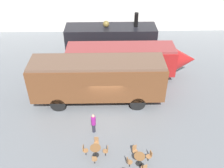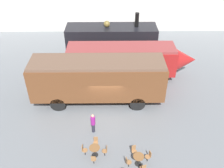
{
  "view_description": "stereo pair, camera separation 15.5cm",
  "coord_description": "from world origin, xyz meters",
  "px_view_note": "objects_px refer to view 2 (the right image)",
  "views": [
    {
      "loc": [
        0.14,
        -15.71,
        13.64
      ],
      "look_at": [
        0.48,
        1.0,
        1.6
      ],
      "focal_mm": 40.0,
      "sensor_mm": 36.0,
      "label": 1
    },
    {
      "loc": [
        0.3,
        -15.71,
        13.64
      ],
      "look_at": [
        0.48,
        1.0,
        1.6
      ],
      "focal_mm": 40.0,
      "sensor_mm": 36.0,
      "label": 2
    }
  ],
  "objects_px": {
    "streamlined_locomotive": "(130,59)",
    "passenger_coach_wooden": "(98,78)",
    "steam_locomotive": "(111,39)",
    "cafe_chair_0": "(84,150)",
    "cafe_table_mid": "(138,158)",
    "visitor_person": "(93,123)",
    "cafe_table_near": "(95,150)"
  },
  "relations": [
    {
      "from": "passenger_coach_wooden",
      "to": "steam_locomotive",
      "type": "bearing_deg",
      "value": 80.92
    },
    {
      "from": "cafe_table_near",
      "to": "cafe_chair_0",
      "type": "bearing_deg",
      "value": 176.75
    },
    {
      "from": "cafe_chair_0",
      "to": "cafe_table_near",
      "type": "bearing_deg",
      "value": 0.0
    },
    {
      "from": "streamlined_locomotive",
      "to": "cafe_chair_0",
      "type": "distance_m",
      "value": 10.11
    },
    {
      "from": "visitor_person",
      "to": "streamlined_locomotive",
      "type": "bearing_deg",
      "value": 66.85
    },
    {
      "from": "passenger_coach_wooden",
      "to": "cafe_chair_0",
      "type": "relative_size",
      "value": 12.27
    },
    {
      "from": "cafe_chair_0",
      "to": "visitor_person",
      "type": "xyz_separation_m",
      "value": [
        0.53,
        2.11,
        0.4
      ]
    },
    {
      "from": "cafe_chair_0",
      "to": "streamlined_locomotive",
      "type": "bearing_deg",
      "value": 72.07
    },
    {
      "from": "cafe_table_mid",
      "to": "visitor_person",
      "type": "bearing_deg",
      "value": 136.39
    },
    {
      "from": "cafe_table_near",
      "to": "visitor_person",
      "type": "relative_size",
      "value": 0.45
    },
    {
      "from": "cafe_table_near",
      "to": "cafe_table_mid",
      "type": "bearing_deg",
      "value": -14.45
    },
    {
      "from": "streamlined_locomotive",
      "to": "cafe_chair_0",
      "type": "xyz_separation_m",
      "value": [
        -3.61,
        -9.33,
        -1.44
      ]
    },
    {
      "from": "steam_locomotive",
      "to": "cafe_chair_0",
      "type": "xyz_separation_m",
      "value": [
        -1.96,
        -13.14,
        -1.72
      ]
    },
    {
      "from": "cafe_table_mid",
      "to": "cafe_chair_0",
      "type": "relative_size",
      "value": 0.86
    },
    {
      "from": "passenger_coach_wooden",
      "to": "visitor_person",
      "type": "relative_size",
      "value": 6.4
    },
    {
      "from": "steam_locomotive",
      "to": "cafe_table_mid",
      "type": "bearing_deg",
      "value": -83.49
    },
    {
      "from": "streamlined_locomotive",
      "to": "cafe_table_mid",
      "type": "bearing_deg",
      "value": -90.38
    },
    {
      "from": "steam_locomotive",
      "to": "cafe_chair_0",
      "type": "bearing_deg",
      "value": -98.47
    },
    {
      "from": "steam_locomotive",
      "to": "visitor_person",
      "type": "height_order",
      "value": "steam_locomotive"
    },
    {
      "from": "steam_locomotive",
      "to": "passenger_coach_wooden",
      "type": "xyz_separation_m",
      "value": [
        -1.18,
        -7.39,
        0.1
      ]
    },
    {
      "from": "cafe_chair_0",
      "to": "visitor_person",
      "type": "bearing_deg",
      "value": 79.21
    },
    {
      "from": "streamlined_locomotive",
      "to": "cafe_table_mid",
      "type": "xyz_separation_m",
      "value": [
        -0.07,
        -10.09,
        -1.41
      ]
    },
    {
      "from": "passenger_coach_wooden",
      "to": "cafe_table_mid",
      "type": "relative_size",
      "value": 14.23
    },
    {
      "from": "steam_locomotive",
      "to": "passenger_coach_wooden",
      "type": "distance_m",
      "value": 7.49
    },
    {
      "from": "passenger_coach_wooden",
      "to": "cafe_table_mid",
      "type": "xyz_separation_m",
      "value": [
        2.77,
        -6.52,
        -1.79
      ]
    },
    {
      "from": "streamlined_locomotive",
      "to": "passenger_coach_wooden",
      "type": "height_order",
      "value": "passenger_coach_wooden"
    },
    {
      "from": "streamlined_locomotive",
      "to": "passenger_coach_wooden",
      "type": "bearing_deg",
      "value": -128.41
    },
    {
      "from": "steam_locomotive",
      "to": "passenger_coach_wooden",
      "type": "relative_size",
      "value": 0.87
    },
    {
      "from": "visitor_person",
      "to": "passenger_coach_wooden",
      "type": "bearing_deg",
      "value": 86.08
    },
    {
      "from": "cafe_table_mid",
      "to": "cafe_chair_0",
      "type": "xyz_separation_m",
      "value": [
        -3.55,
        0.77,
        -0.04
      ]
    },
    {
      "from": "steam_locomotive",
      "to": "streamlined_locomotive",
      "type": "bearing_deg",
      "value": -66.54
    },
    {
      "from": "cafe_table_mid",
      "to": "steam_locomotive",
      "type": "bearing_deg",
      "value": 96.51
    }
  ]
}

